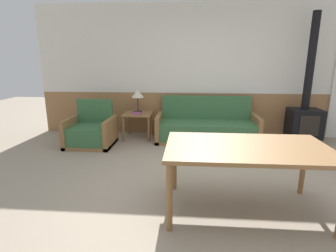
# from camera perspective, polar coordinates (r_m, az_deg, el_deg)

# --- Properties ---
(ground_plane) EXTENTS (16.00, 16.00, 0.00)m
(ground_plane) POSITION_cam_1_polar(r_m,az_deg,el_deg) (3.38, 11.15, -13.82)
(ground_plane) COLOR gray
(wall_back) EXTENTS (7.20, 0.06, 2.70)m
(wall_back) POSITION_cam_1_polar(r_m,az_deg,el_deg) (5.62, 8.80, 11.72)
(wall_back) COLOR #996B42
(wall_back) RESTS_ON ground_plane
(couch) EXTENTS (1.98, 0.79, 0.86)m
(couch) POSITION_cam_1_polar(r_m,az_deg,el_deg) (5.28, 8.37, -0.49)
(couch) COLOR olive
(couch) RESTS_ON ground_plane
(armchair) EXTENTS (0.84, 0.73, 0.83)m
(armchair) POSITION_cam_1_polar(r_m,az_deg,el_deg) (5.15, -16.42, -1.34)
(armchair) COLOR olive
(armchair) RESTS_ON ground_plane
(side_table) EXTENTS (0.57, 0.57, 0.53)m
(side_table) POSITION_cam_1_polar(r_m,az_deg,el_deg) (5.39, -6.52, 1.99)
(side_table) COLOR olive
(side_table) RESTS_ON ground_plane
(table_lamp) EXTENTS (0.25, 0.25, 0.47)m
(table_lamp) POSITION_cam_1_polar(r_m,az_deg,el_deg) (5.41, -6.63, 6.85)
(table_lamp) COLOR #262628
(table_lamp) RESTS_ON side_table
(book_stack) EXTENTS (0.18, 0.16, 0.03)m
(book_stack) POSITION_cam_1_polar(r_m,az_deg,el_deg) (5.27, -6.76, 2.76)
(book_stack) COLOR #994C84
(book_stack) RESTS_ON side_table
(dining_table) EXTENTS (1.65, 0.95, 0.72)m
(dining_table) POSITION_cam_1_polar(r_m,az_deg,el_deg) (2.82, 16.79, -5.51)
(dining_table) COLOR olive
(dining_table) RESTS_ON ground_plane
(wood_stove) EXTENTS (0.59, 0.48, 2.43)m
(wood_stove) POSITION_cam_1_polar(r_m,az_deg,el_deg) (5.73, 27.72, 2.79)
(wood_stove) COLOR black
(wood_stove) RESTS_ON ground_plane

